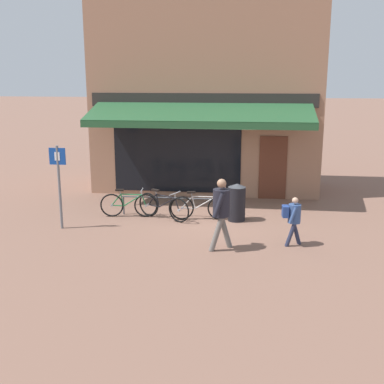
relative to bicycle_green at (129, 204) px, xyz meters
name	(u,v)px	position (x,y,z in m)	size (l,w,h in m)	color
ground_plane	(209,217)	(2.34, 0.27, -0.37)	(160.00, 160.00, 0.00)	brown
shop_front	(207,99)	(1.86, 4.18, 2.85)	(7.82, 4.80, 6.46)	#9E7056
bike_rack_rail	(168,201)	(1.13, 0.23, 0.09)	(2.79, 0.04, 0.57)	#47494F
bicycle_green	(129,204)	(0.00, 0.00, 0.00)	(1.67, 0.52, 0.82)	black
bicycle_black	(163,206)	(1.04, -0.11, 0.01)	(1.62, 0.88, 0.85)	black
bicycle_silver	(200,207)	(2.10, -0.01, 0.00)	(1.74, 0.52, 0.82)	black
pedestrian_adult	(221,207)	(2.85, -2.36, 0.67)	(0.57, 0.72, 1.72)	slate
pedestrian_child	(293,216)	(4.54, -1.86, 0.37)	(0.51, 0.51, 1.21)	#282D47
litter_bin	(237,202)	(3.13, 0.03, 0.17)	(0.50, 0.50, 1.07)	black
parking_sign	(59,178)	(-1.51, -1.30, 1.01)	(0.44, 0.07, 2.25)	slate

